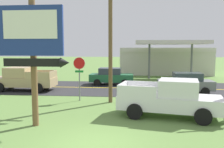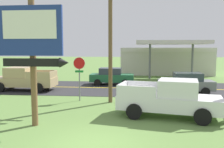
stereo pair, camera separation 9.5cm
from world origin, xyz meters
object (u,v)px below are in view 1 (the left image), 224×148
(motel_sign, at_px, (33,43))
(stop_sign, at_px, (79,71))
(pickup_white_parked_on_lawn, at_px, (170,99))
(car_grey_near_lane, at_px, (186,83))
(utility_pole, at_px, (110,36))
(gas_station, at_px, (164,60))
(pickup_tan_on_road, at_px, (23,79))
(car_green_mid_lane, at_px, (111,76))

(motel_sign, xyz_separation_m, stop_sign, (0.76, 5.56, -1.78))
(stop_sign, relative_size, pickup_white_parked_on_lawn, 0.54)
(motel_sign, relative_size, car_grey_near_lane, 1.36)
(stop_sign, relative_size, utility_pole, 0.37)
(motel_sign, height_order, utility_pole, utility_pole)
(gas_station, bearing_deg, stop_sign, -113.11)
(gas_station, relative_size, pickup_tan_on_road, 2.31)
(pickup_white_parked_on_lawn, xyz_separation_m, car_grey_near_lane, (2.15, 6.83, -0.13))
(gas_station, height_order, pickup_white_parked_on_lawn, gas_station)
(motel_sign, bearing_deg, car_grey_near_lane, 46.73)
(pickup_white_parked_on_lawn, bearing_deg, utility_pole, 137.86)
(motel_sign, distance_m, car_green_mid_lane, 13.52)
(pickup_white_parked_on_lawn, relative_size, car_green_mid_lane, 1.31)
(pickup_tan_on_road, height_order, car_green_mid_lane, pickup_tan_on_road)
(pickup_tan_on_road, bearing_deg, pickup_white_parked_on_lawn, -31.44)
(utility_pole, bearing_deg, pickup_white_parked_on_lawn, -42.14)
(gas_station, relative_size, car_grey_near_lane, 2.86)
(pickup_white_parked_on_lawn, relative_size, car_grey_near_lane, 1.31)
(stop_sign, xyz_separation_m, utility_pole, (2.13, -0.27, 2.30))
(pickup_tan_on_road, bearing_deg, utility_pole, -25.69)
(utility_pole, height_order, pickup_white_parked_on_lawn, utility_pole)
(stop_sign, height_order, pickup_tan_on_road, stop_sign)
(utility_pole, height_order, pickup_tan_on_road, utility_pole)
(car_green_mid_lane, bearing_deg, car_grey_near_lane, -32.48)
(motel_sign, distance_m, pickup_white_parked_on_lawn, 7.28)
(stop_sign, bearing_deg, pickup_white_parked_on_lawn, -31.27)
(utility_pole, bearing_deg, car_green_mid_lane, 95.19)
(gas_station, relative_size, pickup_white_parked_on_lawn, 2.19)
(utility_pole, bearing_deg, motel_sign, -118.74)
(utility_pole, height_order, car_grey_near_lane, utility_pole)
(pickup_tan_on_road, height_order, car_grey_near_lane, pickup_tan_on_road)
(utility_pole, xyz_separation_m, gas_station, (5.64, 18.49, -2.38))
(gas_station, xyz_separation_m, car_grey_near_lane, (-0.06, -14.77, -1.11))
(car_green_mid_lane, bearing_deg, pickup_white_parked_on_lawn, -69.09)
(utility_pole, height_order, car_green_mid_lane, utility_pole)
(pickup_white_parked_on_lawn, distance_m, car_grey_near_lane, 7.16)
(utility_pole, distance_m, pickup_tan_on_road, 9.22)
(utility_pole, relative_size, pickup_tan_on_road, 1.55)
(pickup_white_parked_on_lawn, distance_m, car_green_mid_lane, 11.59)
(gas_station, relative_size, car_green_mid_lane, 2.86)
(car_grey_near_lane, bearing_deg, stop_sign, -155.92)
(pickup_white_parked_on_lawn, bearing_deg, motel_sign, -161.03)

